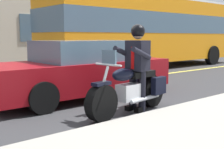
{
  "coord_description": "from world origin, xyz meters",
  "views": [
    {
      "loc": [
        4.03,
        5.52,
        1.5
      ],
      "look_at": [
        0.34,
        1.15,
        0.75
      ],
      "focal_mm": 46.83,
      "sensor_mm": 36.0,
      "label": 1
    }
  ],
  "objects": [
    {
      "name": "ground_plane",
      "position": [
        0.0,
        0.0,
        0.0
      ],
      "size": [
        80.0,
        80.0,
        0.0
      ],
      "primitive_type": "plane",
      "color": "#333335"
    },
    {
      "name": "car_silver",
      "position": [
        -0.03,
        -0.45,
        0.69
      ],
      "size": [
        4.6,
        1.92,
        1.4
      ],
      "color": "maroon",
      "rests_on": "ground_plane"
    },
    {
      "name": "motorcycle_main",
      "position": [
        0.09,
        1.44,
        0.45
      ],
      "size": [
        2.22,
        0.79,
        1.26
      ],
      "color": "black",
      "rests_on": "ground_plane"
    },
    {
      "name": "bus_far",
      "position": [
        -6.54,
        -4.15,
        1.87
      ],
      "size": [
        11.05,
        2.7,
        3.3
      ],
      "color": "orange",
      "rests_on": "ground_plane"
    },
    {
      "name": "rider_main",
      "position": [
        -0.09,
        1.41,
        1.04
      ],
      "size": [
        0.68,
        0.61,
        1.74
      ],
      "color": "black",
      "rests_on": "ground_plane"
    },
    {
      "name": "lane_center_stripe",
      "position": [
        0.0,
        -2.0,
        0.01
      ],
      "size": [
        60.0,
        0.16,
        0.01
      ],
      "primitive_type": "cube",
      "color": "#E5DB4C",
      "rests_on": "ground_plane"
    }
  ]
}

